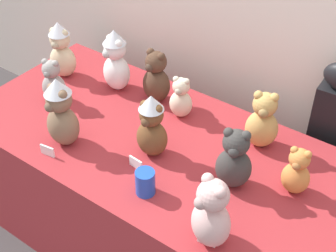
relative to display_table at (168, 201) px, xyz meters
The scene contains 17 objects.
display_table is the anchor object (origin of this frame).
instrument_case 0.84m from the display_table, 44.35° to the left, with size 0.29×0.13×1.06m.
teddy_bear_honey 0.63m from the display_table, 38.39° to the left, with size 0.18×0.17×0.28m.
teddy_bear_ash 0.81m from the display_table, behind, with size 0.15×0.13×0.24m.
teddy_bear_chestnut 0.51m from the display_table, 113.60° to the right, with size 0.15×0.13×0.31m.
teddy_bear_blush 0.73m from the display_table, 37.94° to the right, with size 0.19×0.18×0.30m.
teddy_bear_mocha 0.70m from the display_table, 148.28° to the right, with size 0.16×0.14×0.34m.
teddy_bear_sand 0.96m from the display_table, 169.20° to the left, with size 0.17×0.15×0.31m.
teddy_bear_snow 0.74m from the display_table, 155.09° to the left, with size 0.18×0.16×0.33m.
teddy_bear_charcoal 0.60m from the display_table, ahead, with size 0.18×0.17×0.29m.
teddy_bear_ginger 0.73m from the display_table, ahead, with size 0.12×0.11×0.22m.
teddy_bear_cocoa 0.61m from the display_table, 134.91° to the left, with size 0.15×0.13×0.28m.
teddy_bear_cream 0.51m from the display_table, 111.21° to the left, with size 0.13×0.12×0.22m.
party_cup_blue 0.50m from the display_table, 72.28° to the right, with size 0.08×0.08×0.11m, color blue.
name_card_front_left 0.65m from the display_table, 138.26° to the right, with size 0.07×0.01×0.05m, color white.
name_card_front_middle 0.67m from the display_table, 39.62° to the right, with size 0.07×0.01×0.05m, color white.
name_card_front_right 0.42m from the display_table, 99.70° to the right, with size 0.07×0.01×0.05m, color white.
Camera 1 is at (0.97, -1.09, 2.15)m, focal length 52.51 mm.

